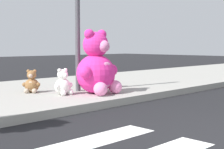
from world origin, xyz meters
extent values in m
cube|color=#9E9B93|center=(0.00, 5.20, 0.07)|extent=(28.00, 4.40, 0.15)
cylinder|color=#4C4C51|center=(1.00, 4.40, 1.75)|extent=(0.11, 0.11, 3.20)
sphere|color=#F22D93|center=(1.03, 3.85, 0.56)|extent=(0.82, 0.82, 0.82)
ellipsoid|color=pink|center=(1.06, 3.55, 0.56)|extent=(0.47, 0.21, 0.54)
sphere|color=#F22D93|center=(1.03, 3.85, 1.18)|extent=(0.54, 0.54, 0.54)
sphere|color=pink|center=(1.05, 3.62, 1.15)|extent=(0.25, 0.25, 0.25)
sphere|color=#F22D93|center=(1.22, 3.86, 1.39)|extent=(0.21, 0.21, 0.21)
sphere|color=#F22D93|center=(1.43, 3.78, 0.62)|extent=(0.26, 0.26, 0.26)
sphere|color=pink|center=(1.29, 3.52, 0.29)|extent=(0.28, 0.28, 0.28)
sphere|color=#F22D93|center=(0.85, 3.84, 1.39)|extent=(0.21, 0.21, 0.21)
sphere|color=#F22D93|center=(0.65, 3.72, 0.62)|extent=(0.26, 0.26, 0.26)
sphere|color=pink|center=(0.83, 3.48, 0.29)|extent=(0.28, 0.28, 0.28)
sphere|color=white|center=(0.41, 4.17, 0.32)|extent=(0.33, 0.33, 0.33)
ellipsoid|color=white|center=(0.41, 4.05, 0.32)|extent=(0.18, 0.08, 0.22)
sphere|color=white|center=(0.41, 4.17, 0.57)|extent=(0.22, 0.22, 0.22)
sphere|color=white|center=(0.41, 4.08, 0.55)|extent=(0.10, 0.10, 0.10)
sphere|color=white|center=(0.49, 4.18, 0.65)|extent=(0.08, 0.08, 0.08)
sphere|color=white|center=(0.57, 4.14, 0.34)|extent=(0.10, 0.10, 0.10)
sphere|color=white|center=(0.51, 4.03, 0.21)|extent=(0.11, 0.11, 0.11)
sphere|color=white|center=(0.34, 4.17, 0.65)|extent=(0.08, 0.08, 0.08)
sphere|color=white|center=(0.25, 4.13, 0.34)|extent=(0.10, 0.10, 0.10)
sphere|color=white|center=(0.32, 4.03, 0.21)|extent=(0.11, 0.11, 0.11)
sphere|color=red|center=(1.74, 4.39, 0.36)|extent=(0.41, 0.41, 0.41)
ellipsoid|color=#DB7B7B|center=(1.75, 4.53, 0.36)|extent=(0.23, 0.10, 0.27)
sphere|color=red|center=(1.74, 4.39, 0.66)|extent=(0.27, 0.27, 0.27)
sphere|color=#DB7B7B|center=(1.74, 4.50, 0.65)|extent=(0.12, 0.12, 0.12)
sphere|color=red|center=(1.64, 4.39, 0.77)|extent=(0.10, 0.10, 0.10)
sphere|color=red|center=(1.55, 4.45, 0.39)|extent=(0.13, 0.13, 0.13)
sphere|color=#DB7B7B|center=(1.63, 4.57, 0.22)|extent=(0.14, 0.14, 0.14)
sphere|color=red|center=(1.83, 4.38, 0.77)|extent=(0.10, 0.10, 0.10)
sphere|color=red|center=(1.93, 4.43, 0.39)|extent=(0.13, 0.13, 0.13)
sphere|color=#DB7B7B|center=(1.86, 4.55, 0.22)|extent=(0.14, 0.14, 0.14)
sphere|color=olive|center=(0.13, 4.90, 0.30)|extent=(0.30, 0.30, 0.30)
ellipsoid|color=tan|center=(0.05, 4.83, 0.30)|extent=(0.16, 0.17, 0.20)
sphere|color=olive|center=(0.13, 4.90, 0.53)|extent=(0.20, 0.20, 0.20)
sphere|color=tan|center=(0.07, 4.84, 0.52)|extent=(0.09, 0.09, 0.09)
sphere|color=olive|center=(0.18, 4.85, 0.61)|extent=(0.08, 0.08, 0.08)
sphere|color=olive|center=(0.21, 4.77, 0.33)|extent=(0.10, 0.10, 0.10)
sphere|color=tan|center=(0.10, 4.75, 0.20)|extent=(0.10, 0.10, 0.10)
sphere|color=olive|center=(0.08, 4.95, 0.61)|extent=(0.08, 0.08, 0.08)
sphere|color=olive|center=(0.00, 4.98, 0.33)|extent=(0.10, 0.10, 0.10)
sphere|color=tan|center=(-0.02, 4.87, 0.20)|extent=(0.10, 0.10, 0.10)
camera|label=1|loc=(-3.70, -1.43, 1.17)|focal=54.06mm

